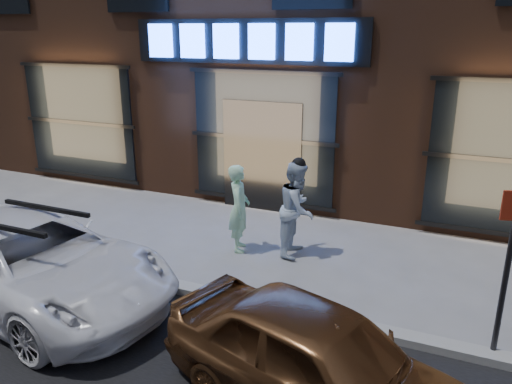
# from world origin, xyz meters

# --- Properties ---
(ground) EXTENTS (90.00, 90.00, 0.00)m
(ground) POSITION_xyz_m (0.00, 0.00, 0.00)
(ground) COLOR slate
(ground) RESTS_ON ground
(curb) EXTENTS (60.00, 0.25, 0.12)m
(curb) POSITION_xyz_m (0.00, 0.00, 0.06)
(curb) COLOR gray
(curb) RESTS_ON ground
(man_bowtie) EXTENTS (0.58, 0.68, 1.59)m
(man_bowtie) POSITION_xyz_m (0.45, 1.76, 0.80)
(man_bowtie) COLOR #B7F0C0
(man_bowtie) RESTS_ON ground
(man_cap) EXTENTS (0.68, 0.86, 1.69)m
(man_cap) POSITION_xyz_m (1.46, 2.02, 0.85)
(man_cap) COLOR silver
(man_cap) RESTS_ON ground
(white_suv) EXTENTS (4.85, 2.80, 1.27)m
(white_suv) POSITION_xyz_m (-1.55, -1.07, 0.64)
(white_suv) COLOR white
(white_suv) RESTS_ON ground
(gold_sedan) EXTENTS (3.82, 2.42, 1.21)m
(gold_sedan) POSITION_xyz_m (2.94, -1.63, 0.61)
(gold_sedan) COLOR brown
(gold_sedan) RESTS_ON ground
(sign_post) EXTENTS (0.34, 0.12, 2.17)m
(sign_post) POSITION_xyz_m (4.65, 0.10, 1.31)
(sign_post) COLOR #262628
(sign_post) RESTS_ON ground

